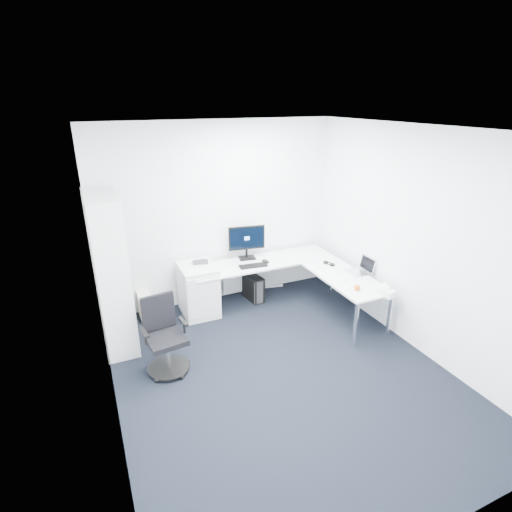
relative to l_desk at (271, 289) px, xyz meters
name	(u,v)px	position (x,y,z in m)	size (l,w,h in m)	color
ground	(281,372)	(-0.55, -1.40, -0.33)	(4.20, 4.20, 0.00)	black
ceiling	(288,130)	(-0.55, -1.40, 2.37)	(4.20, 4.20, 0.00)	white
wall_back	(218,215)	(-0.55, 0.70, 1.02)	(3.60, 0.02, 2.70)	white
wall_front	(450,394)	(-0.55, -3.50, 1.02)	(3.60, 0.02, 2.70)	white
wall_left	(100,299)	(-2.35, -1.40, 1.02)	(0.02, 4.20, 2.70)	white
wall_right	(416,242)	(1.25, -1.40, 1.02)	(0.02, 4.20, 2.70)	white
l_desk	(271,289)	(0.00, 0.00, 0.00)	(2.26, 1.26, 0.66)	silver
drawer_pedestal	(198,290)	(-1.01, 0.33, 0.04)	(0.49, 0.61, 0.75)	silver
bookshelf	(111,272)	(-2.17, 0.05, 0.65)	(0.38, 0.98, 1.95)	silver
task_chair	(166,337)	(-1.73, -0.83, 0.12)	(0.51, 0.51, 0.90)	black
black_pc_tower	(253,287)	(-0.12, 0.40, -0.13)	(0.18, 0.41, 0.40)	black
beige_pc_tower	(145,306)	(-1.76, 0.51, -0.15)	(0.17, 0.38, 0.36)	beige
power_strip	(272,286)	(0.35, 0.66, -0.31)	(0.36, 0.06, 0.04)	white
monitor	(247,242)	(-0.17, 0.50, 0.60)	(0.56, 0.18, 0.54)	black
black_keyboard	(253,266)	(-0.21, 0.18, 0.34)	(0.41, 0.15, 0.02)	black
mouse	(265,261)	(0.02, 0.25, 0.35)	(0.06, 0.10, 0.03)	black
desk_phone	(200,263)	(-0.93, 0.44, 0.40)	(0.21, 0.21, 0.15)	#2B2B2E
laptop	(357,266)	(1.03, -0.63, 0.44)	(0.31, 0.30, 0.22)	silver
white_keyboard	(335,276)	(0.70, -0.60, 0.34)	(0.12, 0.44, 0.01)	white
headphones	(329,263)	(0.85, -0.21, 0.35)	(0.11, 0.18, 0.05)	black
orange_fruit	(357,288)	(0.70, -1.07, 0.37)	(0.08, 0.08, 0.08)	#E25614
tissue_box	(385,292)	(0.95, -1.32, 0.37)	(0.13, 0.25, 0.09)	white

